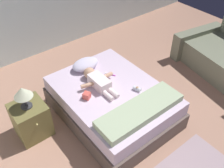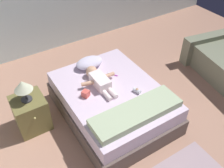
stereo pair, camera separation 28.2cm
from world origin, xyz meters
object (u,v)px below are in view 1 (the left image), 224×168
Objects in this scene: pillow at (85,64)px; nightstand at (31,120)px; toothbrush at (110,74)px; baby_bottle at (137,89)px; lamp at (23,93)px; bed at (112,102)px; baby at (97,80)px; toy_block at (87,96)px.

pillow reaches higher than nightstand.
toothbrush is (0.19, -0.36, -0.07)m from pillow.
baby_bottle is at bearing -81.21° from toothbrush.
toothbrush is 0.44× the size of lamp.
toothbrush is (0.18, 0.28, 0.26)m from bed.
pillow is at bearing 12.56° from lamp.
lamp is (0.00, 0.00, 0.49)m from nightstand.
bed is 0.42m from toothbrush.
bed is at bearing -123.10° from toothbrush.
pillow is 0.62× the size of baby.
pillow is at bearing 91.07° from bed.
lamp reaches higher than baby_bottle.
toy_block is at bearing -159.74° from toothbrush.
pillow is 0.91m from baby_bottle.
pillow is at bearing 107.30° from baby_bottle.
baby is 0.56m from baby_bottle.
pillow reaches higher than baby_bottle.
lamp reaches higher than bed.
bed is 4.16× the size of pillow.
baby_bottle is (0.26, -0.23, 0.28)m from bed.
lamp is at bearing 174.29° from toothbrush.
bed is at bearing 138.26° from baby_bottle.
pillow is 1.10m from lamp.
baby_bottle is at bearing -72.70° from pillow.
nightstand is (-1.25, 0.12, -0.24)m from toothbrush.
pillow reaches higher than toothbrush.
lamp is (-1.25, 0.12, 0.25)m from toothbrush.
toothbrush is at bearing 20.26° from toy_block.
bed is 0.71m from pillow.
bed is at bearing -88.93° from pillow.
toothbrush is at bearing -5.71° from nightstand.
toothbrush reaches higher than nightstand.
nightstand is 0.82m from toy_block.
toy_block is (0.70, -0.33, 0.28)m from nightstand.
toothbrush is 0.51m from baby_bottle.
baby is 1.04m from nightstand.
pillow is (-0.01, 0.63, 0.32)m from bed.
lamp reaches higher than toy_block.
nightstand is at bearing 174.29° from toothbrush.
bed is 12.62× the size of toothbrush.
baby is 0.29m from toothbrush.
baby is 2.15× the size of lamp.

